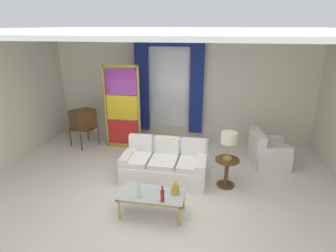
# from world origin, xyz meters

# --- Properties ---
(ground_plane) EXTENTS (16.00, 16.00, 0.00)m
(ground_plane) POSITION_xyz_m (0.00, 0.00, 0.00)
(ground_plane) COLOR white
(wall_rear) EXTENTS (8.00, 0.12, 3.00)m
(wall_rear) POSITION_xyz_m (0.00, 3.06, 1.50)
(wall_rear) COLOR silver
(wall_rear) RESTS_ON ground
(wall_left) EXTENTS (0.12, 7.00, 3.00)m
(wall_left) POSITION_xyz_m (-3.66, 0.60, 1.50)
(wall_left) COLOR silver
(wall_left) RESTS_ON ground
(ceiling_slab) EXTENTS (8.00, 7.60, 0.04)m
(ceiling_slab) POSITION_xyz_m (0.00, 0.80, 3.02)
(ceiling_slab) COLOR white
(curtained_window) EXTENTS (2.00, 0.17, 2.70)m
(curtained_window) POSITION_xyz_m (-0.33, 2.89, 1.74)
(curtained_window) COLOR white
(curtained_window) RESTS_ON ground
(couch_white_long) EXTENTS (1.77, 0.95, 0.86)m
(couch_white_long) POSITION_xyz_m (0.01, 0.56, 0.30)
(couch_white_long) COLOR white
(couch_white_long) RESTS_ON ground
(coffee_table) EXTENTS (1.11, 0.56, 0.41)m
(coffee_table) POSITION_xyz_m (0.02, -0.74, 0.37)
(coffee_table) COLOR silver
(coffee_table) RESTS_ON ground
(bottle_blue_decanter) EXTENTS (0.07, 0.07, 0.30)m
(bottle_blue_decanter) POSITION_xyz_m (-0.16, -0.91, 0.53)
(bottle_blue_decanter) COLOR silver
(bottle_blue_decanter) RESTS_ON coffee_table
(bottle_crystal_tall) EXTENTS (0.13, 0.13, 0.24)m
(bottle_crystal_tall) POSITION_xyz_m (0.42, -0.68, 0.49)
(bottle_crystal_tall) COLOR gold
(bottle_crystal_tall) RESTS_ON coffee_table
(bottle_amber_squat) EXTENTS (0.07, 0.07, 0.29)m
(bottle_amber_squat) POSITION_xyz_m (0.24, -0.94, 0.52)
(bottle_amber_squat) COLOR maroon
(bottle_amber_squat) RESTS_ON coffee_table
(vintage_tv) EXTENTS (0.72, 0.76, 1.35)m
(vintage_tv) POSITION_xyz_m (-2.49, 1.89, 0.73)
(vintage_tv) COLOR brown
(vintage_tv) RESTS_ON ground
(armchair_white) EXTENTS (0.93, 0.92, 0.80)m
(armchair_white) POSITION_xyz_m (2.23, 1.58, 0.29)
(armchair_white) COLOR white
(armchair_white) RESTS_ON ground
(stained_glass_divider) EXTENTS (0.95, 0.05, 2.20)m
(stained_glass_divider) POSITION_xyz_m (-1.39, 1.93, 1.06)
(stained_glass_divider) COLOR gold
(stained_glass_divider) RESTS_ON ground
(peacock_figurine) EXTENTS (0.44, 0.60, 0.50)m
(peacock_figurine) POSITION_xyz_m (-0.88, 1.45, 0.22)
(peacock_figurine) COLOR beige
(peacock_figurine) RESTS_ON ground
(round_side_table) EXTENTS (0.48, 0.48, 0.59)m
(round_side_table) POSITION_xyz_m (1.29, 0.43, 0.36)
(round_side_table) COLOR brown
(round_side_table) RESTS_ON ground
(table_lamp_brass) EXTENTS (0.32, 0.32, 0.57)m
(table_lamp_brass) POSITION_xyz_m (1.29, 0.43, 1.03)
(table_lamp_brass) COLOR #B29338
(table_lamp_brass) RESTS_ON round_side_table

